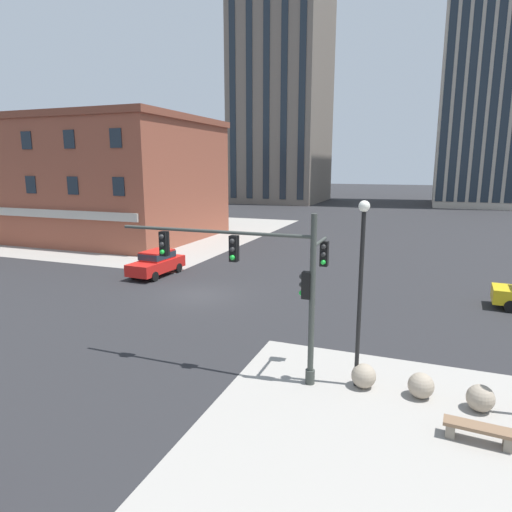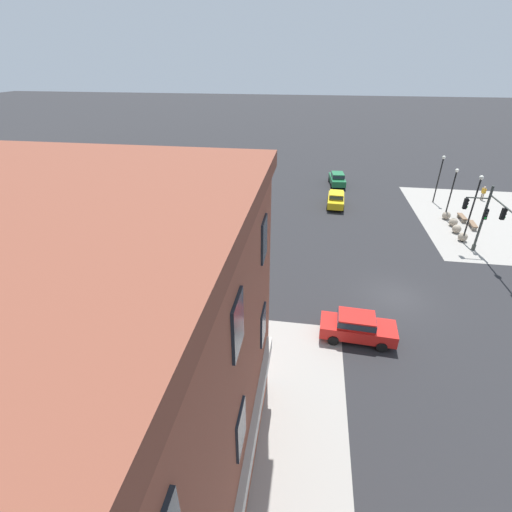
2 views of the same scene
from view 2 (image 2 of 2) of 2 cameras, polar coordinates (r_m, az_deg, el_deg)
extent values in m
plane|color=#262628|center=(27.75, 20.98, -5.98)|extent=(320.00, 320.00, 0.00)
cylinder|color=#383D38|center=(37.27, 30.96, 1.18)|extent=(0.32, 0.32, 0.50)
cylinder|color=#383D38|center=(36.31, 31.99, 4.90)|extent=(0.20, 0.20, 5.81)
cylinder|color=#383D38|center=(32.57, 35.06, 5.78)|extent=(7.21, 0.12, 0.12)
cylinder|color=#383D38|center=(35.38, 31.42, 7.78)|extent=(0.11, 1.80, 0.11)
cube|color=black|center=(33.44, 34.27, 5.48)|extent=(0.28, 0.28, 0.90)
sphere|color=#282828|center=(33.42, 34.64, 5.88)|extent=(0.18, 0.18, 0.18)
sphere|color=#282828|center=(33.51, 34.51, 5.45)|extent=(0.18, 0.18, 0.18)
sphere|color=green|center=(33.60, 34.38, 5.01)|extent=(0.18, 0.18, 0.18)
cube|color=black|center=(35.96, 32.32, 5.57)|extent=(0.28, 0.28, 0.90)
sphere|color=#282828|center=(35.73, 32.53, 5.88)|extent=(0.18, 0.18, 0.18)
sphere|color=#282828|center=(35.82, 32.41, 5.47)|extent=(0.18, 0.18, 0.18)
sphere|color=green|center=(35.91, 32.29, 5.06)|extent=(0.18, 0.18, 0.18)
cube|color=black|center=(35.24, 30.00, 7.12)|extent=(0.28, 0.28, 0.90)
sphere|color=#282828|center=(35.22, 30.35, 7.51)|extent=(0.18, 0.18, 0.18)
sphere|color=#282828|center=(35.30, 30.24, 7.09)|extent=(0.18, 0.18, 0.18)
sphere|color=green|center=(35.39, 30.13, 6.67)|extent=(0.18, 0.18, 0.18)
sphere|color=gray|center=(38.52, 29.67, 2.62)|extent=(0.82, 0.82, 0.82)
sphere|color=gray|center=(40.07, 28.95, 3.74)|extent=(0.82, 0.82, 0.82)
sphere|color=gray|center=(41.61, 28.53, 4.69)|extent=(0.82, 0.82, 0.82)
sphere|color=gray|center=(43.12, 27.68, 5.66)|extent=(0.82, 0.82, 0.82)
cube|color=brown|center=(42.08, 30.87, 4.37)|extent=(1.83, 0.63, 0.10)
cube|color=gray|center=(41.55, 31.02, 3.67)|extent=(0.27, 0.43, 0.39)
cube|color=gray|center=(42.78, 30.57, 4.44)|extent=(0.27, 0.43, 0.39)
cube|color=brown|center=(43.55, 29.63, 5.43)|extent=(1.80, 0.49, 0.10)
cube|color=gray|center=(43.03, 29.84, 4.76)|extent=(0.24, 0.41, 0.39)
cube|color=gray|center=(44.24, 29.28, 5.49)|extent=(0.24, 0.41, 0.39)
cylinder|color=gray|center=(51.25, 32.02, 7.87)|extent=(0.13, 0.13, 0.83)
cylinder|color=gray|center=(51.32, 31.85, 7.94)|extent=(0.13, 0.13, 0.83)
cube|color=gold|center=(51.09, 32.14, 8.63)|extent=(0.39, 0.37, 0.59)
cylinder|color=gold|center=(50.98, 32.36, 8.57)|extent=(0.09, 0.09, 0.56)
cylinder|color=gold|center=(51.18, 31.93, 8.76)|extent=(0.09, 0.09, 0.56)
sphere|color=beige|center=(50.97, 32.26, 9.09)|extent=(0.22, 0.22, 0.22)
cylinder|color=black|center=(37.40, 30.65, 5.93)|extent=(0.14, 0.14, 5.88)
sphere|color=white|center=(36.53, 31.86, 10.41)|extent=(0.36, 0.36, 0.36)
cylinder|color=black|center=(42.48, 28.16, 8.26)|extent=(0.14, 0.14, 4.96)
sphere|color=white|center=(41.78, 29.00, 11.65)|extent=(0.36, 0.36, 0.36)
cylinder|color=black|center=(47.11, 26.63, 10.44)|extent=(0.14, 0.14, 5.06)
sphere|color=white|center=(46.47, 27.37, 13.59)|extent=(0.36, 0.36, 0.36)
cube|color=#1E6B3D|center=(50.24, 12.59, 11.56)|extent=(4.53, 2.11, 0.76)
cube|color=#1E6B3D|center=(49.91, 12.69, 12.25)|extent=(2.23, 1.66, 0.60)
cube|color=#232D38|center=(49.91, 12.69, 12.25)|extent=(2.32, 1.70, 0.40)
cylinder|color=black|center=(51.53, 11.42, 11.66)|extent=(0.66, 0.27, 0.64)
cylinder|color=black|center=(51.76, 13.29, 11.54)|extent=(0.66, 0.27, 0.64)
cylinder|color=black|center=(48.94, 11.75, 10.73)|extent=(0.66, 0.27, 0.64)
cylinder|color=black|center=(49.19, 13.71, 10.61)|extent=(0.66, 0.27, 0.64)
cube|color=gold|center=(42.62, 12.41, 8.52)|extent=(4.50, 2.02, 0.76)
cube|color=gold|center=(42.26, 12.50, 9.32)|extent=(2.20, 1.62, 0.60)
cube|color=#232D38|center=(42.26, 12.50, 9.32)|extent=(2.29, 1.66, 0.40)
cylinder|color=black|center=(44.03, 11.30, 8.76)|extent=(0.65, 0.26, 0.64)
cylinder|color=black|center=(44.05, 13.49, 8.53)|extent=(0.65, 0.26, 0.64)
cylinder|color=black|center=(41.47, 11.16, 7.52)|extent=(0.65, 0.26, 0.64)
cylinder|color=black|center=(41.49, 13.47, 7.28)|extent=(0.65, 0.26, 0.64)
cube|color=red|center=(22.87, 15.63, -10.99)|extent=(2.00, 4.49, 0.76)
cube|color=red|center=(22.44, 15.48, -9.62)|extent=(1.61, 2.19, 0.60)
cube|color=#232D38|center=(22.44, 15.48, -9.62)|extent=(1.65, 2.28, 0.40)
cylinder|color=black|center=(23.94, 18.75, -10.68)|extent=(0.26, 0.65, 0.64)
cylinder|color=black|center=(22.66, 19.09, -13.32)|extent=(0.26, 0.65, 0.64)
cylinder|color=black|center=(23.66, 12.12, -10.14)|extent=(0.26, 0.65, 0.64)
cylinder|color=black|center=(22.37, 12.02, -12.78)|extent=(0.26, 0.65, 0.64)
cube|color=#1E2833|center=(11.42, -2.37, -25.51)|extent=(1.10, 0.08, 1.50)
cube|color=#1E2833|center=(14.58, 1.13, -10.75)|extent=(1.10, 0.08, 1.50)
cube|color=#1E2833|center=(8.66, -2.88, -10.76)|extent=(1.10, 0.08, 1.50)
cube|color=#1E2833|center=(12.53, 1.29, 2.66)|extent=(1.10, 0.08, 1.50)
camera|label=1|loc=(45.12, 48.39, 9.56)|focal=31.27mm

